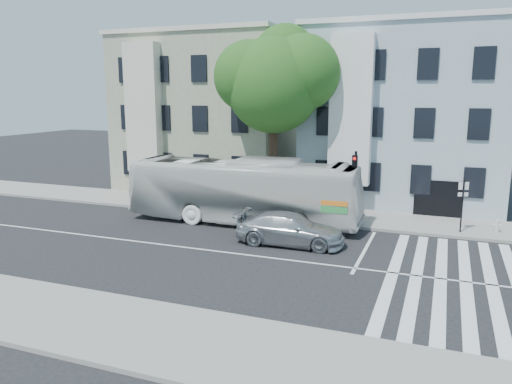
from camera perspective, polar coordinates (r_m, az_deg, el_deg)
The scene contains 12 objects.
ground at distance 22.93m, azimuth -5.07°, elevation -6.70°, with size 120.00×120.00×0.00m, color black.
sidewalk_far at distance 30.03m, azimuth 1.63°, elevation -2.19°, with size 80.00×4.00×0.15m, color gray.
sidewalk_near at distance 16.60m, azimuth -17.63°, elevation -14.13°, with size 80.00×4.00×0.15m, color gray.
building_left at distance 38.40m, azimuth -4.81°, elevation 8.89°, with size 12.00×10.00×11.00m, color gray.
building_right at distance 34.71m, azimuth 16.74°, elevation 8.21°, with size 12.00×10.00×11.00m, color #A1B7C0.
street_tree at distance 29.90m, azimuth 2.30°, elevation 12.73°, with size 7.30×5.90×11.10m.
bus at distance 27.29m, azimuth -1.43°, elevation 0.14°, with size 12.87×3.01×3.58m, color silver.
sedan at distance 23.62m, azimuth 3.88°, elevation -4.24°, with size 5.16×2.10×1.50m, color #B9BDC1.
hedge at distance 30.48m, azimuth -6.52°, elevation -1.24°, with size 8.50×0.84×0.70m, color #235A1D, non-canonical shape.
traffic_signal at distance 26.24m, azimuth 11.20°, elevation 1.41°, with size 0.43×0.53×4.12m.
fire_hydrant at distance 27.99m, azimuth 25.84°, elevation -3.45°, with size 0.36×0.22×0.67m.
far_sign_pole at distance 26.97m, azimuth 22.55°, elevation -0.70°, with size 0.48×0.23×2.74m.
Camera 1 is at (9.65, -19.57, 7.04)m, focal length 35.00 mm.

